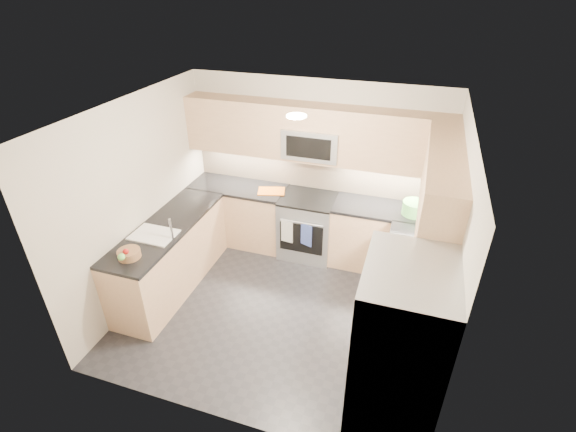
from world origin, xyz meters
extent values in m
cube|color=#25262B|center=(0.00, 0.00, 0.00)|extent=(3.60, 3.20, 0.00)
cube|color=beige|center=(0.00, 0.00, 2.50)|extent=(3.60, 3.20, 0.02)
cube|color=beige|center=(0.00, 1.60, 1.25)|extent=(3.60, 0.02, 2.50)
cube|color=beige|center=(0.00, -1.60, 1.25)|extent=(3.60, 0.02, 2.50)
cube|color=beige|center=(-1.80, 0.00, 1.25)|extent=(0.02, 3.20, 2.50)
cube|color=beige|center=(1.80, 0.00, 1.25)|extent=(0.02, 3.20, 2.50)
cube|color=tan|center=(-1.09, 1.30, 0.45)|extent=(1.42, 0.60, 0.90)
cube|color=tan|center=(1.09, 1.30, 0.45)|extent=(1.42, 0.60, 0.90)
cube|color=tan|center=(1.50, 0.15, 0.45)|extent=(0.60, 1.70, 0.90)
cube|color=tan|center=(-1.50, 0.00, 0.45)|extent=(0.60, 2.00, 0.90)
cube|color=black|center=(-1.09, 1.30, 0.92)|extent=(1.42, 0.63, 0.04)
cube|color=black|center=(1.09, 1.30, 0.92)|extent=(1.42, 0.63, 0.04)
cube|color=black|center=(1.50, 0.15, 0.92)|extent=(0.63, 1.70, 0.04)
cube|color=black|center=(-1.50, 0.00, 0.92)|extent=(0.63, 2.00, 0.04)
cube|color=tan|center=(0.00, 1.43, 1.83)|extent=(3.60, 0.35, 0.75)
cube|color=tan|center=(1.62, 0.28, 1.83)|extent=(0.35, 1.95, 0.75)
cube|color=tan|center=(0.00, 1.60, 1.20)|extent=(3.60, 0.01, 0.51)
cube|color=tan|center=(1.80, 0.45, 1.20)|extent=(0.01, 2.30, 0.51)
cube|color=#96999D|center=(0.00, 1.28, 0.46)|extent=(0.76, 0.65, 0.91)
cube|color=black|center=(0.00, 1.28, 0.92)|extent=(0.76, 0.65, 0.03)
cube|color=black|center=(0.00, 0.95, 0.45)|extent=(0.62, 0.02, 0.45)
cylinder|color=#B2B5BA|center=(0.00, 0.93, 0.72)|extent=(0.60, 0.02, 0.02)
cube|color=#A9ACB1|center=(0.00, 1.40, 1.70)|extent=(0.76, 0.40, 0.40)
cube|color=black|center=(0.00, 1.20, 1.70)|extent=(0.60, 0.01, 0.28)
cube|color=#A7AAAF|center=(1.45, -1.15, 0.90)|extent=(0.70, 0.90, 1.80)
cylinder|color=#B2B5BA|center=(1.08, -1.33, 0.95)|extent=(0.02, 0.02, 1.20)
cylinder|color=#B2B5BA|center=(1.08, -0.97, 0.95)|extent=(0.02, 0.02, 1.20)
cube|color=white|center=(-1.50, -0.25, 0.88)|extent=(0.52, 0.38, 0.16)
cylinder|color=silver|center=(-1.24, -0.25, 1.08)|extent=(0.03, 0.03, 0.28)
cylinder|color=#53A948|center=(1.43, 1.24, 1.03)|extent=(0.40, 0.40, 0.18)
cube|color=#C25C12|center=(-0.55, 1.28, 0.95)|extent=(0.44, 0.36, 0.01)
cylinder|color=#986C46|center=(-1.50, -0.71, 0.99)|extent=(0.29, 0.29, 0.09)
sphere|color=#B21614|center=(-1.49, -0.76, 1.05)|extent=(0.06, 0.06, 0.06)
sphere|color=#6EC755|center=(-1.47, -0.86, 1.05)|extent=(0.08, 0.08, 0.08)
cube|color=silver|center=(-0.20, 0.91, 0.55)|extent=(0.18, 0.04, 0.33)
cube|color=#374A98|center=(0.08, 0.91, 0.55)|extent=(0.17, 0.07, 0.33)
sphere|color=#F15B1A|center=(-1.46, -0.87, 1.05)|extent=(0.06, 0.06, 0.06)
camera|label=1|loc=(1.33, -3.73, 3.68)|focal=26.00mm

